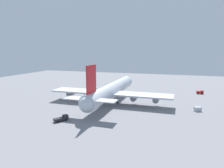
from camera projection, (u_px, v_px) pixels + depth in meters
ground_plane at (112, 102)px, 104.89m from camera, size 262.54×262.54×0.00m
cargo_airplane at (112, 90)px, 103.74m from camera, size 65.64×59.67×20.19m
baggage_tug at (200, 92)px, 123.88m from camera, size 2.88×4.10×2.03m
pushback_tractor at (94, 89)px, 131.82m from camera, size 3.42×4.68×2.36m
maintenance_van at (62, 118)px, 76.36m from camera, size 5.41×4.38×2.02m
cargo_container_fore at (198, 109)px, 88.83m from camera, size 2.92×3.33×1.79m
safety_cone_nose at (121, 90)px, 133.62m from camera, size 0.45×0.45×0.65m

